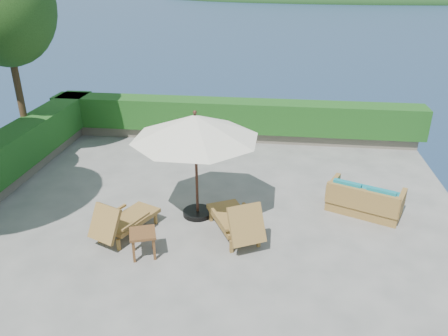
# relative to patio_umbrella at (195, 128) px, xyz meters

# --- Properties ---
(ground) EXTENTS (12.00, 12.00, 0.00)m
(ground) POSITION_rel_patio_umbrella_xyz_m (0.29, -0.45, -2.18)
(ground) COLOR gray
(ground) RESTS_ON ground
(foundation) EXTENTS (12.00, 12.00, 3.00)m
(foundation) POSITION_rel_patio_umbrella_xyz_m (0.29, -0.45, -3.73)
(foundation) COLOR #544E43
(foundation) RESTS_ON ocean
(ocean) EXTENTS (600.00, 600.00, 0.00)m
(ocean) POSITION_rel_patio_umbrella_xyz_m (0.29, -0.45, -5.18)
(ocean) COLOR #172E4A
(ocean) RESTS_ON ground
(planter_wall_far) EXTENTS (12.00, 0.60, 0.36)m
(planter_wall_far) POSITION_rel_patio_umbrella_xyz_m (0.29, 5.15, -2.00)
(planter_wall_far) COLOR #716B5B
(planter_wall_far) RESTS_ON ground
(hedge_far) EXTENTS (12.40, 0.90, 1.00)m
(hedge_far) POSITION_rel_patio_umbrella_xyz_m (0.29, 5.15, -1.33)
(hedge_far) COLOR #1B4413
(hedge_far) RESTS_ON planter_wall_far
(tree_far) EXTENTS (2.80, 2.80, 6.03)m
(tree_far) POSITION_rel_patio_umbrella_xyz_m (-5.71, 2.75, 2.22)
(tree_far) COLOR #452F1A
(tree_far) RESTS_ON ground
(patio_umbrella) EXTENTS (3.79, 3.79, 2.58)m
(patio_umbrella) POSITION_rel_patio_umbrella_xyz_m (0.00, 0.00, 0.00)
(patio_umbrella) COLOR black
(patio_umbrella) RESTS_ON ground
(lounge_left) EXTENTS (1.25, 1.74, 0.93)m
(lounge_left) POSITION_rel_patio_umbrella_xyz_m (-1.44, -1.08, -1.79)
(lounge_left) COLOR olive
(lounge_left) RESTS_ON ground
(lounge_right) EXTENTS (1.45, 1.90, 1.02)m
(lounge_right) POSITION_rel_patio_umbrella_xyz_m (1.00, -0.82, -1.75)
(lounge_right) COLOR olive
(lounge_right) RESTS_ON ground
(side_table) EXTENTS (0.66, 0.66, 0.55)m
(side_table) POSITION_rel_patio_umbrella_xyz_m (-0.80, -1.71, -1.73)
(side_table) COLOR brown
(side_table) RESTS_ON ground
(wicker_loveseat) EXTENTS (1.89, 1.46, 0.83)m
(wicker_loveseat) POSITION_rel_patio_umbrella_xyz_m (3.91, 0.60, -1.86)
(wicker_loveseat) COLOR olive
(wicker_loveseat) RESTS_ON ground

